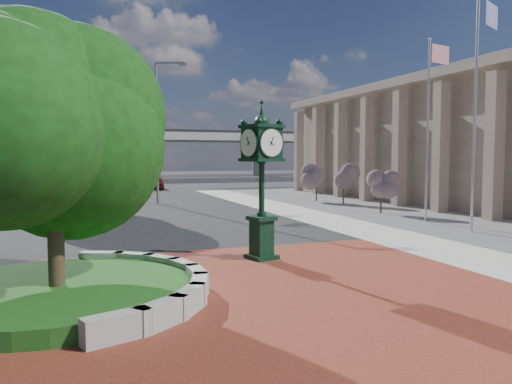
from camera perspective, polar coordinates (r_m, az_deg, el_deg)
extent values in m
plane|color=black|center=(13.16, 0.97, -10.43)|extent=(200.00, 200.00, 0.00)
cube|color=maroon|center=(12.26, 2.64, -11.43)|extent=(12.00, 12.00, 0.04)
cube|color=#9E9B93|center=(30.18, 23.34, -2.51)|extent=(20.00, 50.00, 0.04)
cube|color=#9E9B93|center=(9.44, -15.59, -14.76)|extent=(1.29, 0.76, 0.54)
cube|color=#9E9B93|center=(9.97, -10.74, -13.65)|extent=(1.20, 1.04, 0.54)
cube|color=#9E9B93|center=(10.75, -7.70, -12.31)|extent=(1.00, 1.22, 0.54)
cube|color=#9E9B93|center=(11.66, -6.49, -10.99)|extent=(0.71, 1.30, 0.54)
cube|color=#9E9B93|center=(12.60, -6.83, -9.85)|extent=(0.35, 1.25, 0.54)
cube|color=#9E9B93|center=(13.49, -8.37, -8.94)|extent=(0.71, 1.30, 0.54)
cube|color=#9E9B93|center=(14.25, -10.77, -8.26)|extent=(1.00, 1.22, 0.54)
cube|color=#9E9B93|center=(14.85, -13.78, -7.80)|extent=(1.20, 1.04, 0.54)
cube|color=#9E9B93|center=(15.26, -17.18, -7.56)|extent=(1.29, 0.76, 0.54)
cylinder|color=#144817|center=(12.34, -21.75, -10.75)|extent=(6.10, 6.10, 0.40)
cube|color=black|center=(32.03, 22.15, 5.01)|extent=(0.30, 40.00, 5.50)
cube|color=#9E9B93|center=(82.12, -16.52, 6.11)|extent=(90.00, 12.00, 1.20)
cube|color=black|center=(82.16, -16.53, 6.67)|extent=(90.00, 12.00, 0.40)
cylinder|color=#9E9B93|center=(82.61, -26.93, 3.40)|extent=(1.80, 1.80, 6.00)
cylinder|color=#9E9B93|center=(82.48, -12.99, 3.73)|extent=(1.80, 1.80, 6.00)
cylinder|color=#9E9B93|center=(87.08, 0.22, 3.85)|extent=(1.80, 1.80, 6.00)
cylinder|color=#38281C|center=(12.15, -21.86, -6.70)|extent=(0.36, 0.36, 2.17)
sphere|color=black|center=(11.96, -22.19, 5.86)|extent=(5.20, 5.20, 5.20)
cylinder|color=#38281C|center=(30.03, -18.60, -0.62)|extent=(0.36, 0.36, 1.92)
sphere|color=black|center=(29.94, -18.70, 3.74)|extent=(4.40, 4.40, 4.40)
cube|color=black|center=(16.08, 0.64, -7.46)|extent=(1.04, 1.04, 0.17)
cube|color=black|center=(15.96, 0.64, -5.17)|extent=(0.72, 0.72, 1.15)
cube|color=black|center=(15.88, 0.65, -3.01)|extent=(0.91, 0.91, 0.13)
cylinder|color=black|center=(15.79, 0.65, 0.43)|extent=(0.18, 0.18, 1.78)
cube|color=black|center=(15.76, 0.65, 5.60)|extent=(1.17, 1.17, 0.94)
cylinder|color=white|center=(15.37, 1.76, 5.64)|extent=(0.82, 0.30, 0.84)
cylinder|color=white|center=(16.16, -0.40, 5.56)|extent=(0.82, 0.30, 0.84)
cylinder|color=white|center=(15.47, -0.81, 5.63)|extent=(0.30, 0.82, 0.84)
cylinder|color=white|center=(16.06, 2.06, 5.57)|extent=(0.30, 0.82, 0.84)
sphere|color=black|center=(15.79, 0.65, 7.96)|extent=(0.46, 0.46, 0.46)
cone|color=black|center=(15.82, 0.65, 9.21)|extent=(0.19, 0.19, 0.52)
imported|color=#4D0B0B|center=(51.51, -11.35, 1.04)|extent=(2.09, 4.08, 1.33)
cylinder|color=silver|center=(26.38, 19.02, 6.45)|extent=(0.11, 0.11, 9.00)
sphere|color=silver|center=(26.97, 19.25, 16.14)|extent=(0.16, 0.16, 0.16)
plane|color=red|center=(27.26, 20.35, 14.54)|extent=(1.31, 0.33, 1.35)
cylinder|color=silver|center=(23.52, 23.73, 7.89)|extent=(0.12, 0.12, 10.02)
plane|color=navy|center=(24.72, 25.36, 17.77)|extent=(1.33, 0.71, 1.50)
cylinder|color=slate|center=(35.53, -11.26, 6.51)|extent=(0.17, 0.17, 9.74)
cube|color=slate|center=(35.86, -9.81, 14.35)|extent=(1.87, 0.88, 0.13)
cube|color=slate|center=(35.68, -8.40, 14.24)|extent=(0.60, 0.45, 0.16)
cylinder|color=slate|center=(51.47, -18.26, 4.78)|extent=(0.15, 0.15, 8.27)
cube|color=slate|center=(51.74, -17.43, 9.38)|extent=(1.66, 0.16, 0.11)
cube|color=slate|center=(51.78, -16.61, 9.29)|extent=(0.46, 0.23, 0.14)
cylinder|color=#38281C|center=(29.83, 14.08, -1.25)|extent=(0.10, 0.10, 1.20)
sphere|color=#AE579F|center=(29.75, 14.12, 0.66)|extent=(1.20, 1.20, 1.20)
cylinder|color=#38281C|center=(35.09, 9.95, -0.42)|extent=(0.10, 0.10, 1.20)
sphere|color=#AE579F|center=(35.03, 9.97, 1.21)|extent=(1.20, 1.20, 1.20)
cylinder|color=#38281C|center=(37.04, 6.92, -0.15)|extent=(0.10, 0.10, 1.20)
sphere|color=#AE579F|center=(36.98, 6.93, 1.39)|extent=(1.20, 1.20, 1.20)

